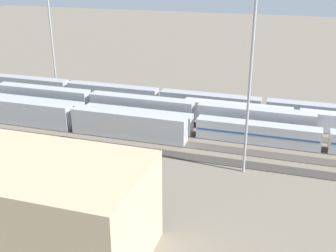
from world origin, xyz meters
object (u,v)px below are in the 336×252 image
object	(u,v)px
train_on_track_4	(73,118)
train_on_track_3	(184,124)
train_on_track_2	(141,108)
light_mast_0	(49,13)
train_on_track_0	(200,101)
light_mast_1	(252,58)

from	to	relation	value
train_on_track_4	train_on_track_3	distance (m)	22.48
train_on_track_4	train_on_track_2	distance (m)	14.81
train_on_track_4	train_on_track_3	size ratio (longest dim) A/B	0.34
train_on_track_4	light_mast_0	xyz separation A→B (m)	(18.44, -23.85, 17.25)
light_mast_0	train_on_track_4	bearing A→B (deg)	127.72
train_on_track_0	train_on_track_2	distance (m)	14.63
light_mast_0	train_on_track_3	bearing A→B (deg)	154.97
train_on_track_4	train_on_track_0	size ratio (longest dim) A/B	0.41
train_on_track_3	light_mast_1	distance (m)	24.87
train_on_track_0	train_on_track_2	size ratio (longest dim) A/B	1.61
train_on_track_3	light_mast_1	size ratio (longest dim) A/B	4.64
train_on_track_0	train_on_track_2	bearing A→B (deg)	43.14
train_on_track_2	light_mast_1	size ratio (longest dim) A/B	2.38
train_on_track_4	light_mast_1	xyz separation A→B (m)	(-35.43, 7.44, 16.21)
train_on_track_2	light_mast_1	distance (m)	34.17
train_on_track_0	train_on_track_2	xyz separation A→B (m)	(10.67, 10.00, 0.55)
light_mast_0	train_on_track_0	bearing A→B (deg)	174.51
train_on_track_4	light_mast_0	world-z (taller)	light_mast_0
train_on_track_0	train_on_track_4	bearing A→B (deg)	42.81
train_on_track_3	train_on_track_0	world-z (taller)	same
train_on_track_2	light_mast_0	world-z (taller)	light_mast_0
train_on_track_2	light_mast_0	bearing A→B (deg)	-25.25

